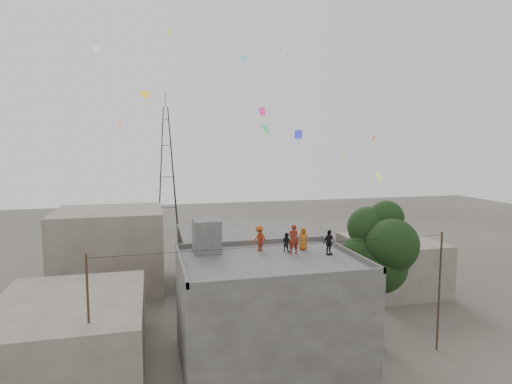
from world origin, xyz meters
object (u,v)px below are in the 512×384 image
tree (381,250)px  transmission_tower (167,170)px  person_red_adult (293,239)px  stair_head_box (207,236)px  person_dark_adult (329,242)px

tree → transmission_tower: size_ratio=0.45×
transmission_tower → person_red_adult: (5.78, -39.00, -2.09)m
tree → stair_head_box: bearing=169.3°
person_red_adult → stair_head_box: bearing=-9.1°
transmission_tower → person_dark_adult: (7.73, -39.78, -2.22)m
tree → person_red_adult: bearing=175.8°
stair_head_box → person_red_adult: bearing=-17.8°
person_red_adult → person_dark_adult: bearing=166.8°
transmission_tower → person_red_adult: 39.48m
stair_head_box → transmission_tower: bearing=91.2°
stair_head_box → person_dark_adult: stair_head_box is taller
person_dark_adult → person_red_adult: bearing=136.8°
stair_head_box → person_red_adult: 5.23m
transmission_tower → person_dark_adult: transmission_tower is taller
stair_head_box → person_dark_adult: (6.93, -2.38, -0.25)m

